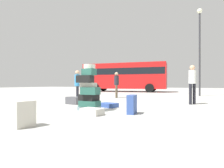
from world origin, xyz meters
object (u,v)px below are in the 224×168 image
Objects in this scene: person_bearded_onlooker at (77,83)px; suitcase_tower at (89,91)px; suitcase_cream_foreground_far at (92,112)px; lamp_post at (200,39)px; suitcase_cream_foreground_near at (23,114)px; suitcase_navy_upright_blue at (132,104)px; person_tourist_with_camera at (116,82)px; parked_bus at (124,75)px; suitcase_charcoal_white_trunk at (74,101)px; person_passerby_in_red at (192,81)px; suitcase_navy_left_side at (109,105)px.

suitcase_tower is at bearing 0.34° from person_bearded_onlooker.
lamp_post is (2.48, 10.64, 4.02)m from suitcase_cream_foreground_far.
suitcase_cream_foreground_near is 0.96× the size of suitcase_navy_upright_blue.
person_tourist_with_camera is 0.26× the size of lamp_post.
lamp_post reaches higher than suitcase_cream_foreground_near.
person_bearded_onlooker reaches higher than suitcase_tower.
suitcase_tower is 0.24× the size of lamp_post.
suitcase_charcoal_white_trunk is at bearing -84.11° from parked_bus.
parked_bus reaches higher than person_passerby_in_red.
suitcase_navy_upright_blue is at bearing 13.26° from person_bearded_onlooker.
suitcase_charcoal_white_trunk is 10.54m from lamp_post.
person_tourist_with_camera is (0.06, 4.25, 0.81)m from suitcase_charcoal_white_trunk.
suitcase_charcoal_white_trunk is 4.33m from person_tourist_with_camera.
suitcase_navy_upright_blue reaches higher than suitcase_navy_left_side.
suitcase_cream_foreground_far is 1.07× the size of suitcase_navy_upright_blue.
suitcase_cream_foreground_near is 13.43m from lamp_post.
suitcase_cream_foreground_far is at bearing -149.23° from suitcase_navy_upright_blue.
person_bearded_onlooker is at bearing 131.80° from suitcase_tower.
parked_bus is (-5.40, 15.43, 1.74)m from suitcase_cream_foreground_far.
suitcase_tower is at bearing 104.14° from suitcase_cream_foreground_near.
suitcase_navy_left_side is (1.84, -0.30, -0.08)m from suitcase_charcoal_white_trunk.
suitcase_navy_left_side is 0.07× the size of parked_bus.
suitcase_tower is 2.72× the size of suitcase_navy_upright_blue.
lamp_post is (2.94, 12.53, 3.85)m from suitcase_cream_foreground_near.
person_tourist_with_camera is at bearing -137.33° from lamp_post.
suitcase_tower is 5.93m from person_tourist_with_camera.
lamp_post reaches higher than suitcase_cream_foreground_far.
suitcase_navy_left_side is 0.40× the size of person_tourist_with_camera.
lamp_post is at bearing -38.69° from parked_bus.
suitcase_navy_upright_blue reaches higher than suitcase_charcoal_white_trunk.
person_passerby_in_red is 0.18× the size of parked_bus.
suitcase_navy_upright_blue is at bearing -17.67° from suitcase_charcoal_white_trunk.
suitcase_cream_foreground_near reaches higher than suitcase_charcoal_white_trunk.
suitcase_charcoal_white_trunk is 5.15m from person_passerby_in_red.
suitcase_cream_foreground_far reaches higher than suitcase_navy_left_side.
suitcase_cream_foreground_near is at bearing -96.30° from suitcase_cream_foreground_far.
person_tourist_with_camera is 4.98m from person_passerby_in_red.
suitcase_tower is 0.93× the size of person_tourist_with_camera.
suitcase_cream_foreground_near reaches higher than suitcase_cream_foreground_far.
suitcase_cream_foreground_near is 0.33× the size of person_tourist_with_camera.
suitcase_charcoal_white_trunk is (-1.78, 3.98, -0.11)m from suitcase_cream_foreground_near.
suitcase_navy_left_side is 0.41× the size of person_bearded_onlooker.
person_passerby_in_red is 7.09m from lamp_post.
person_tourist_with_camera is at bearing 113.41° from suitcase_navy_upright_blue.
person_bearded_onlooker is 0.94× the size of person_passerby_in_red.
suitcase_tower is at bearing 0.61° from person_passerby_in_red.
person_passerby_in_red reaches higher than person_tourist_with_camera.
suitcase_cream_foreground_far is (0.54, -0.66, -0.54)m from suitcase_tower.
suitcase_cream_foreground_far is 16.43m from parked_bus.
suitcase_navy_upright_blue is 0.86× the size of suitcase_navy_left_side.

